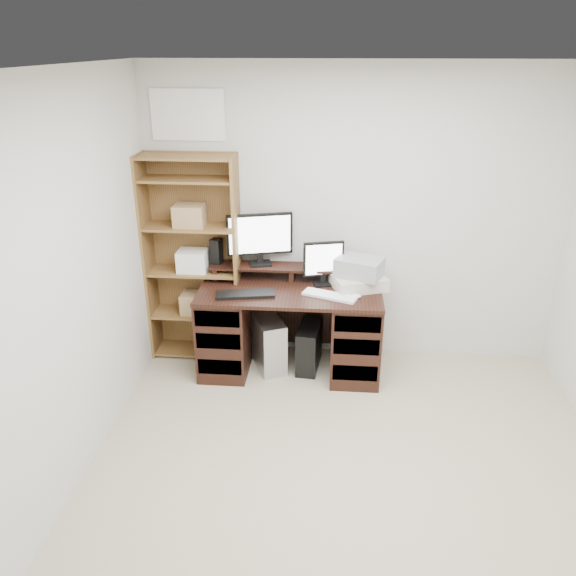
# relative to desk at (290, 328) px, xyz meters

# --- Properties ---
(room) EXTENTS (3.54, 4.04, 2.54)m
(room) POSITION_rel_desk_xyz_m (0.50, -1.64, 0.86)
(room) COLOR tan
(room) RESTS_ON ground
(desk) EXTENTS (1.50, 0.70, 0.75)m
(desk) POSITION_rel_desk_xyz_m (0.00, 0.00, 0.00)
(desk) COLOR black
(desk) RESTS_ON ground
(riser_shelf) EXTENTS (1.40, 0.22, 0.12)m
(riser_shelf) POSITION_rel_desk_xyz_m (-0.00, 0.21, 0.45)
(riser_shelf) COLOR black
(riser_shelf) RESTS_ON desk
(monitor_wide) EXTENTS (0.55, 0.20, 0.44)m
(monitor_wide) POSITION_rel_desk_xyz_m (-0.28, 0.24, 0.73)
(monitor_wide) COLOR black
(monitor_wide) RESTS_ON riser_shelf
(monitor_small) EXTENTS (0.33, 0.16, 0.37)m
(monitor_small) POSITION_rel_desk_xyz_m (0.27, 0.13, 0.56)
(monitor_small) COLOR black
(monitor_small) RESTS_ON desk
(speaker) EXTENTS (0.11, 0.11, 0.22)m
(speaker) POSITION_rel_desk_xyz_m (-0.65, 0.22, 0.59)
(speaker) COLOR black
(speaker) RESTS_ON riser_shelf
(keyboard_black) EXTENTS (0.48, 0.24, 0.03)m
(keyboard_black) POSITION_rel_desk_xyz_m (-0.35, -0.17, 0.37)
(keyboard_black) COLOR black
(keyboard_black) RESTS_ON desk
(keyboard_white) EXTENTS (0.46, 0.28, 0.02)m
(keyboard_white) POSITION_rel_desk_xyz_m (0.33, -0.13, 0.37)
(keyboard_white) COLOR white
(keyboard_white) RESTS_ON desk
(mouse) EXTENTS (0.09, 0.07, 0.03)m
(mouse) POSITION_rel_desk_xyz_m (0.54, -0.14, 0.38)
(mouse) COLOR silver
(mouse) RESTS_ON desk
(printer) EXTENTS (0.49, 0.43, 0.10)m
(printer) POSITION_rel_desk_xyz_m (0.56, 0.07, 0.41)
(printer) COLOR beige
(printer) RESTS_ON desk
(basket) EXTENTS (0.43, 0.37, 0.16)m
(basket) POSITION_rel_desk_xyz_m (0.56, 0.07, 0.54)
(basket) COLOR #92969C
(basket) RESTS_ON printer
(tower_silver) EXTENTS (0.38, 0.51, 0.46)m
(tower_silver) POSITION_rel_desk_xyz_m (-0.20, 0.02, -0.16)
(tower_silver) COLOR #AEB0B5
(tower_silver) RESTS_ON ground
(tower_black) EXTENTS (0.21, 0.41, 0.40)m
(tower_black) POSITION_rel_desk_xyz_m (0.16, 0.02, -0.19)
(tower_black) COLOR black
(tower_black) RESTS_ON ground
(bookshelf) EXTENTS (0.80, 0.30, 1.80)m
(bookshelf) POSITION_rel_desk_xyz_m (-0.85, 0.21, 0.53)
(bookshelf) COLOR olive
(bookshelf) RESTS_ON ground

